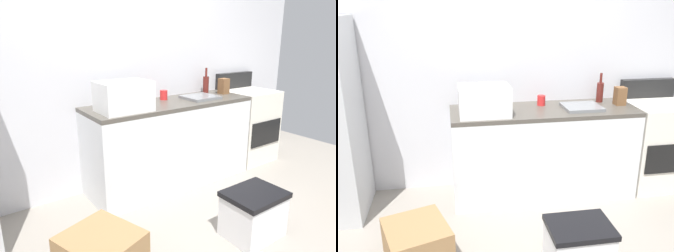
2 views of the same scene
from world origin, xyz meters
The scene contains 10 objects.
wall_back centered at (0.00, 1.55, 1.30)m, with size 5.00×0.10×2.60m, color silver.
kitchen_counter centered at (0.30, 1.20, 0.45)m, with size 1.80×0.60×0.90m.
stove_oven centered at (1.52, 1.21, 0.47)m, with size 0.60×0.61×1.10m.
microwave centered at (-0.29, 1.10, 1.04)m, with size 0.46×0.34×0.27m, color white.
sink_basin centered at (0.67, 1.16, 0.92)m, with size 0.36×0.32×0.03m, color slate.
wine_bottle centered at (0.94, 1.37, 1.01)m, with size 0.07×0.07×0.30m.
coffee_mug centered at (0.31, 1.34, 0.95)m, with size 0.08×0.08×0.10m, color red.
knife_block centered at (1.09, 1.23, 0.99)m, with size 0.10×0.10×0.18m, color brown.
cardboard_box_large centered at (-0.90, 0.32, 0.15)m, with size 0.44×0.47×0.30m, color olive.
storage_bin centered at (0.27, 0.03, 0.19)m, with size 0.46×0.36×0.38m.
Camera 2 is at (-0.61, -2.04, 1.87)m, focal length 38.52 mm.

